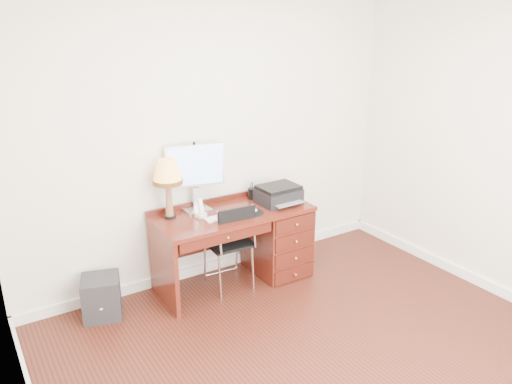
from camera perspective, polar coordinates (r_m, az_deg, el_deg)
ground at (r=4.08m, az=7.90°, el=-18.31°), size 4.00×4.00×0.00m
room_shell at (r=4.45m, az=2.59°, el=-13.74°), size 4.00×4.00×4.00m
desk at (r=5.00m, az=0.64°, el=-5.09°), size 1.50×0.67×0.75m
monitor at (r=4.66m, az=-7.05°, el=2.58°), size 0.55×0.23×0.63m
keyboard at (r=4.58m, az=-3.60°, el=-2.82°), size 0.38×0.12×0.01m
mouse_pad at (r=4.67m, az=-0.36°, el=-2.28°), size 0.20×0.20×0.04m
printer at (r=4.91m, az=2.58°, el=-0.26°), size 0.41×0.32×0.18m
leg_lamp at (r=4.50m, az=-10.09°, el=1.88°), size 0.27×0.27×0.55m
phone at (r=4.59m, az=-6.34°, el=-2.23°), size 0.10×0.10×0.17m
pen_cup at (r=5.03m, az=-0.47°, el=-0.16°), size 0.09×0.09×0.11m
chair at (r=4.69m, az=-2.83°, el=-5.29°), size 0.43×0.43×0.87m
equipment_box at (r=4.63m, az=-17.22°, el=-11.38°), size 0.40×0.40×0.37m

